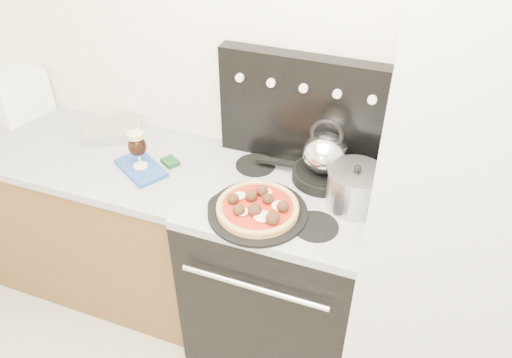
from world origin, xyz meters
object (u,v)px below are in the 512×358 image
at_px(pizza_pan, 258,212).
at_px(skillet, 323,175).
at_px(beer_glass, 138,150).
at_px(stock_pot, 355,189).
at_px(fridge, 460,233).
at_px(oven_mitt, 141,168).
at_px(stove_body, 280,272).
at_px(tea_kettle, 325,150).
at_px(toaster_oven, 7,90).
at_px(base_cabinet, 88,217).
at_px(pizza, 258,206).

bearing_deg(pizza_pan, skillet, 58.98).
bearing_deg(beer_glass, stock_pot, 4.16).
distance_m(fridge, oven_mitt, 1.36).
bearing_deg(fridge, oven_mitt, -179.49).
height_order(fridge, pizza_pan, fridge).
xyz_separation_m(stove_body, tea_kettle, (0.13, 0.16, 0.63)).
distance_m(toaster_oven, stock_pot, 1.90).
height_order(base_cabinet, tea_kettle, tea_kettle).
distance_m(base_cabinet, stock_pot, 1.50).
distance_m(stove_body, oven_mitt, 0.81).
height_order(pizza_pan, skillet, skillet).
bearing_deg(oven_mitt, base_cabinet, 172.02).
bearing_deg(stock_pot, toaster_oven, 174.66).
bearing_deg(pizza, pizza_pan, 180.00).
relative_size(tea_kettle, stock_pot, 0.95).
bearing_deg(beer_glass, tea_kettle, 13.75).
distance_m(oven_mitt, stock_pot, 0.95).
relative_size(oven_mitt, pizza_pan, 0.62).
relative_size(beer_glass, stock_pot, 0.81).
relative_size(toaster_oven, oven_mitt, 1.49).
height_order(toaster_oven, oven_mitt, toaster_oven).
xyz_separation_m(beer_glass, pizza, (0.60, -0.12, -0.05)).
bearing_deg(oven_mitt, tea_kettle, 13.75).
distance_m(pizza, tea_kettle, 0.38).
bearing_deg(pizza_pan, stock_pot, 28.23).
bearing_deg(toaster_oven, fridge, 8.83).
relative_size(base_cabinet, pizza_pan, 3.62).
height_order(oven_mitt, pizza, pizza).
bearing_deg(tea_kettle, stove_body, -129.56).
bearing_deg(stove_body, skillet, 50.67).
bearing_deg(pizza_pan, pizza, 0.00).
relative_size(beer_glass, pizza_pan, 0.44).
xyz_separation_m(base_cabinet, oven_mitt, (0.44, -0.06, 0.48)).
height_order(base_cabinet, fridge, fridge).
distance_m(stove_body, fridge, 0.87).
relative_size(base_cabinet, tea_kettle, 6.94).
height_order(base_cabinet, pizza_pan, pizza_pan).
bearing_deg(pizza_pan, oven_mitt, 169.19).
height_order(base_cabinet, beer_glass, beer_glass).
distance_m(fridge, stock_pot, 0.42).
bearing_deg(beer_glass, stove_body, 3.20).
bearing_deg(pizza, toaster_oven, 166.84).
distance_m(base_cabinet, toaster_oven, 0.79).
distance_m(toaster_oven, tea_kettle, 1.73).
bearing_deg(pizza, tea_kettle, 58.98).
xyz_separation_m(pizza_pan, stock_pot, (0.34, 0.18, 0.07)).
height_order(pizza, skillet, pizza).
bearing_deg(toaster_oven, base_cabinet, -5.65).
distance_m(oven_mitt, skillet, 0.81).
relative_size(pizza_pan, pizza, 1.22).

